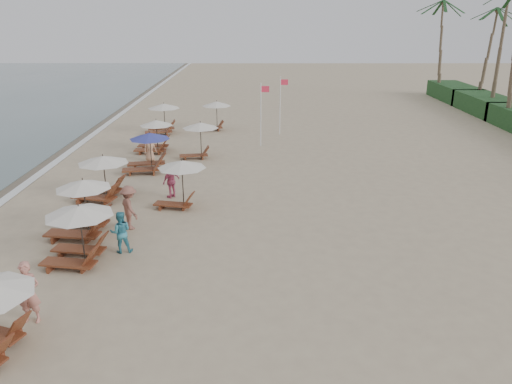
{
  "coord_description": "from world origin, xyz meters",
  "views": [
    {
      "loc": [
        0.95,
        -15.64,
        8.42
      ],
      "look_at": [
        1.0,
        4.34,
        1.3
      ],
      "focal_mm": 34.81,
      "sensor_mm": 36.0,
      "label": 1
    }
  ],
  "objects_px": {
    "flag_pole_near": "(261,112)",
    "lounger_station_1": "(76,233)",
    "inland_station_2": "(215,111)",
    "lounger_station_5": "(153,137)",
    "beachgoer_mid_b": "(130,207)",
    "beachgoer_near": "(28,292)",
    "lounger_station_2": "(79,210)",
    "beachgoer_far_b": "(150,148)",
    "inland_station_1": "(198,135)",
    "lounger_station_6": "(161,118)",
    "lounger_station_3": "(99,178)",
    "lounger_station_4": "(146,154)",
    "beachgoer_mid_a": "(121,232)",
    "inland_station_0": "(179,177)",
    "beachgoer_far_a": "(171,181)"
  },
  "relations": [
    {
      "from": "flag_pole_near",
      "to": "lounger_station_1",
      "type": "bearing_deg",
      "value": -111.85
    },
    {
      "from": "inland_station_2",
      "to": "lounger_station_1",
      "type": "bearing_deg",
      "value": -98.46
    },
    {
      "from": "lounger_station_5",
      "to": "inland_station_2",
      "type": "xyz_separation_m",
      "value": [
        3.52,
        6.46,
        0.48
      ]
    },
    {
      "from": "beachgoer_mid_b",
      "to": "flag_pole_near",
      "type": "height_order",
      "value": "flag_pole_near"
    },
    {
      "from": "beachgoer_near",
      "to": "lounger_station_2",
      "type": "bearing_deg",
      "value": 96.21
    },
    {
      "from": "beachgoer_far_b",
      "to": "inland_station_2",
      "type": "bearing_deg",
      "value": 31.84
    },
    {
      "from": "inland_station_1",
      "to": "lounger_station_1",
      "type": "bearing_deg",
      "value": -101.5
    },
    {
      "from": "lounger_station_5",
      "to": "inland_station_2",
      "type": "relative_size",
      "value": 1.0
    },
    {
      "from": "lounger_station_6",
      "to": "beachgoer_mid_b",
      "type": "distance_m",
      "value": 17.86
    },
    {
      "from": "lounger_station_5",
      "to": "flag_pole_near",
      "type": "relative_size",
      "value": 0.6
    },
    {
      "from": "lounger_station_3",
      "to": "lounger_station_4",
      "type": "xyz_separation_m",
      "value": [
        1.29,
        4.52,
        -0.02
      ]
    },
    {
      "from": "lounger_station_4",
      "to": "flag_pole_near",
      "type": "height_order",
      "value": "flag_pole_near"
    },
    {
      "from": "beachgoer_mid_a",
      "to": "inland_station_2",
      "type": "bearing_deg",
      "value": -107.18
    },
    {
      "from": "inland_station_2",
      "to": "beachgoer_mid_a",
      "type": "distance_m",
      "value": 21.18
    },
    {
      "from": "lounger_station_4",
      "to": "beachgoer_far_b",
      "type": "height_order",
      "value": "lounger_station_4"
    },
    {
      "from": "lounger_station_5",
      "to": "beachgoer_mid_b",
      "type": "bearing_deg",
      "value": -83.48
    },
    {
      "from": "inland_station_0",
      "to": "flag_pole_near",
      "type": "bearing_deg",
      "value": 71.13
    },
    {
      "from": "lounger_station_3",
      "to": "inland_station_0",
      "type": "relative_size",
      "value": 1.11
    },
    {
      "from": "lounger_station_3",
      "to": "inland_station_0",
      "type": "distance_m",
      "value": 4.2
    },
    {
      "from": "beachgoer_near",
      "to": "beachgoer_mid_b",
      "type": "height_order",
      "value": "beachgoer_near"
    },
    {
      "from": "beachgoer_far_b",
      "to": "lounger_station_3",
      "type": "bearing_deg",
      "value": -136.81
    },
    {
      "from": "inland_station_1",
      "to": "beachgoer_mid_a",
      "type": "xyz_separation_m",
      "value": [
        -1.49,
        -13.12,
        -0.67
      ]
    },
    {
      "from": "beachgoer_mid_b",
      "to": "flag_pole_near",
      "type": "xyz_separation_m",
      "value": [
        5.63,
        13.89,
        1.43
      ]
    },
    {
      "from": "lounger_station_1",
      "to": "lounger_station_4",
      "type": "height_order",
      "value": "lounger_station_4"
    },
    {
      "from": "beachgoer_near",
      "to": "beachgoer_mid_a",
      "type": "relative_size",
      "value": 1.17
    },
    {
      "from": "lounger_station_5",
      "to": "lounger_station_6",
      "type": "xyz_separation_m",
      "value": [
        -0.4,
        5.34,
        0.16
      ]
    },
    {
      "from": "beachgoer_near",
      "to": "beachgoer_far_a",
      "type": "bearing_deg",
      "value": 77.75
    },
    {
      "from": "lounger_station_1",
      "to": "lounger_station_3",
      "type": "xyz_separation_m",
      "value": [
        -1.13,
        6.66,
        -0.09
      ]
    },
    {
      "from": "lounger_station_3",
      "to": "flag_pole_near",
      "type": "distance_m",
      "value": 13.05
    },
    {
      "from": "inland_station_2",
      "to": "beachgoer_mid_b",
      "type": "height_order",
      "value": "inland_station_2"
    },
    {
      "from": "inland_station_0",
      "to": "beachgoer_mid_b",
      "type": "height_order",
      "value": "inland_station_0"
    },
    {
      "from": "beachgoer_mid_a",
      "to": "beachgoer_far_b",
      "type": "relative_size",
      "value": 1.0
    },
    {
      "from": "beachgoer_mid_b",
      "to": "inland_station_2",
      "type": "bearing_deg",
      "value": -41.27
    },
    {
      "from": "lounger_station_1",
      "to": "beachgoer_far_b",
      "type": "bearing_deg",
      "value": 90.16
    },
    {
      "from": "lounger_station_3",
      "to": "lounger_station_6",
      "type": "bearing_deg",
      "value": 88.06
    },
    {
      "from": "lounger_station_3",
      "to": "inland_station_0",
      "type": "xyz_separation_m",
      "value": [
        4.01,
        -1.18,
        0.42
      ]
    },
    {
      "from": "inland_station_2",
      "to": "beachgoer_far_a",
      "type": "relative_size",
      "value": 1.52
    },
    {
      "from": "lounger_station_2",
      "to": "lounger_station_4",
      "type": "distance_m",
      "value": 8.78
    },
    {
      "from": "inland_station_2",
      "to": "inland_station_1",
      "type": "bearing_deg",
      "value": -93.03
    },
    {
      "from": "beachgoer_far_a",
      "to": "flag_pole_near",
      "type": "height_order",
      "value": "flag_pole_near"
    },
    {
      "from": "inland_station_1",
      "to": "beachgoer_far_b",
      "type": "xyz_separation_m",
      "value": [
        -2.88,
        -0.73,
        -0.66
      ]
    },
    {
      "from": "lounger_station_5",
      "to": "inland_station_0",
      "type": "relative_size",
      "value": 1.01
    },
    {
      "from": "lounger_station_1",
      "to": "lounger_station_5",
      "type": "relative_size",
      "value": 1.05
    },
    {
      "from": "lounger_station_3",
      "to": "beachgoer_mid_a",
      "type": "height_order",
      "value": "lounger_station_3"
    },
    {
      "from": "beachgoer_near",
      "to": "lounger_station_3",
      "type": "bearing_deg",
      "value": 96.31
    },
    {
      "from": "lounger_station_1",
      "to": "inland_station_1",
      "type": "height_order",
      "value": "inland_station_1"
    },
    {
      "from": "lounger_station_3",
      "to": "beachgoer_far_a",
      "type": "relative_size",
      "value": 1.67
    },
    {
      "from": "inland_station_1",
      "to": "beachgoer_mid_b",
      "type": "distance_m",
      "value": 11.06
    },
    {
      "from": "inland_station_1",
      "to": "beachgoer_far_a",
      "type": "bearing_deg",
      "value": -94.42
    },
    {
      "from": "lounger_station_2",
      "to": "beachgoer_far_b",
      "type": "distance_m",
      "value": 10.82
    }
  ]
}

